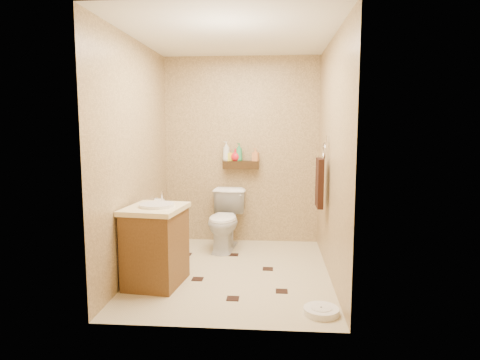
{
  "coord_description": "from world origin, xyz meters",
  "views": [
    {
      "loc": [
        0.42,
        -4.3,
        1.53
      ],
      "look_at": [
        0.06,
        0.25,
        0.94
      ],
      "focal_mm": 32.0,
      "sensor_mm": 36.0,
      "label": 1
    }
  ],
  "objects": [
    {
      "name": "vanity",
      "position": [
        -0.7,
        -0.38,
        0.39
      ],
      "size": [
        0.59,
        0.68,
        0.88
      ],
      "rotation": [
        0.0,
        0.0,
        -0.12
      ],
      "color": "brown",
      "rests_on": "ground"
    },
    {
      "name": "ground",
      "position": [
        0.0,
        0.0,
        0.0
      ],
      "size": [
        2.5,
        2.5,
        0.0
      ],
      "primitive_type": "plane",
      "color": "beige",
      "rests_on": "ground"
    },
    {
      "name": "bottle_d",
      "position": [
        -0.02,
        1.17,
        1.18
      ],
      "size": [
        0.12,
        0.12,
        0.23
      ],
      "primitive_type": "imported",
      "rotation": [
        0.0,
        0.0,
        5.74
      ],
      "color": "#319459",
      "rests_on": "wall_shelf"
    },
    {
      "name": "wall_right",
      "position": [
        1.0,
        0.0,
        1.2
      ],
      "size": [
        0.04,
        2.5,
        2.4
      ],
      "primitive_type": "cube",
      "color": "tan",
      "rests_on": "ground"
    },
    {
      "name": "toilet_brush",
      "position": [
        -0.82,
        0.84,
        0.17
      ],
      "size": [
        0.11,
        0.11,
        0.48
      ],
      "color": "#1B6F6F",
      "rests_on": "ground"
    },
    {
      "name": "wall_left",
      "position": [
        -1.0,
        0.0,
        1.2
      ],
      "size": [
        0.04,
        2.5,
        2.4
      ],
      "primitive_type": "cube",
      "color": "tan",
      "rests_on": "ground"
    },
    {
      "name": "floor_accents",
      "position": [
        -0.0,
        -0.02,
        0.0
      ],
      "size": [
        1.22,
        1.39,
        0.01
      ],
      "color": "black",
      "rests_on": "ground"
    },
    {
      "name": "wall_front",
      "position": [
        0.0,
        -1.25,
        1.2
      ],
      "size": [
        2.0,
        0.04,
        2.4
      ],
      "primitive_type": "cube",
      "color": "tan",
      "rests_on": "ground"
    },
    {
      "name": "bottle_b",
      "position": [
        -0.16,
        1.17,
        1.15
      ],
      "size": [
        0.1,
        0.1,
        0.16
      ],
      "primitive_type": "imported",
      "rotation": [
        0.0,
        0.0,
        5.49
      ],
      "color": "#F9FF35",
      "rests_on": "wall_shelf"
    },
    {
      "name": "towel_ring",
      "position": [
        0.91,
        0.25,
        0.95
      ],
      "size": [
        0.12,
        0.3,
        0.76
      ],
      "color": "silver",
      "rests_on": "wall_right"
    },
    {
      "name": "bathroom_scale",
      "position": [
        0.82,
        -0.94,
        0.03
      ],
      "size": [
        0.34,
        0.34,
        0.06
      ],
      "rotation": [
        0.0,
        0.0,
        -0.21
      ],
      "color": "white",
      "rests_on": "ground"
    },
    {
      "name": "toilet_paper",
      "position": [
        -0.94,
        0.65,
        0.6
      ],
      "size": [
        0.12,
        0.11,
        0.12
      ],
      "color": "white",
      "rests_on": "wall_left"
    },
    {
      "name": "ceiling",
      "position": [
        0.0,
        0.0,
        2.4
      ],
      "size": [
        2.0,
        2.5,
        0.02
      ],
      "primitive_type": "cube",
      "color": "white",
      "rests_on": "wall_back"
    },
    {
      "name": "bottle_a",
      "position": [
        -0.19,
        1.17,
        1.2
      ],
      "size": [
        0.12,
        0.12,
        0.25
      ],
      "primitive_type": "imported",
      "rotation": [
        0.0,
        0.0,
        4.43
      ],
      "color": "silver",
      "rests_on": "wall_shelf"
    },
    {
      "name": "bottle_e",
      "position": [
        0.19,
        1.17,
        1.15
      ],
      "size": [
        0.09,
        0.09,
        0.17
      ],
      "primitive_type": "imported",
      "rotation": [
        0.0,
        0.0,
        4.43
      ],
      "color": "#D37E46",
      "rests_on": "wall_shelf"
    },
    {
      "name": "bottle_c",
      "position": [
        -0.07,
        1.17,
        1.15
      ],
      "size": [
        0.17,
        0.17,
        0.16
      ],
      "primitive_type": "imported",
      "rotation": [
        0.0,
        0.0,
        2.58
      ],
      "color": "red",
      "rests_on": "wall_shelf"
    },
    {
      "name": "toilet",
      "position": [
        -0.17,
        0.83,
        0.36
      ],
      "size": [
        0.47,
        0.75,
        0.73
      ],
      "primitive_type": "imported",
      "rotation": [
        0.0,
        0.0,
        -0.08
      ],
      "color": "white",
      "rests_on": "ground"
    },
    {
      "name": "wall_shelf",
      "position": [
        0.0,
        1.17,
        1.02
      ],
      "size": [
        0.46,
        0.14,
        0.1
      ],
      "primitive_type": "cube",
      "color": "#3A2610",
      "rests_on": "wall_back"
    },
    {
      "name": "wall_back",
      "position": [
        0.0,
        1.25,
        1.2
      ],
      "size": [
        2.0,
        0.04,
        2.4
      ],
      "primitive_type": "cube",
      "color": "tan",
      "rests_on": "ground"
    }
  ]
}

